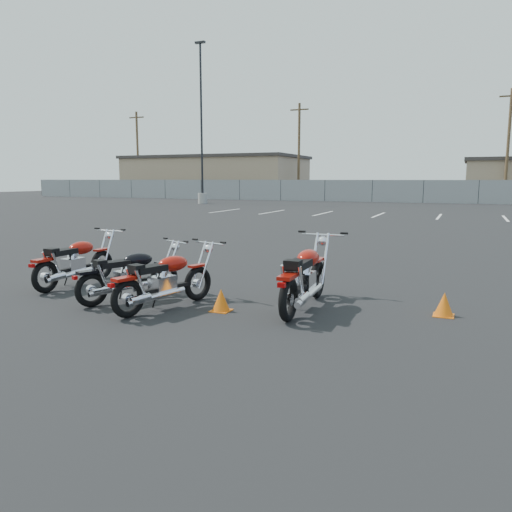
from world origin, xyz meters
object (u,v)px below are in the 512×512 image
at_px(motorcycle_second_black, 129,275).
at_px(motorcycle_rear_red, 305,277).
at_px(motorcycle_front_red, 75,262).
at_px(motorcycle_third_red, 165,280).

height_order(motorcycle_second_black, motorcycle_rear_red, motorcycle_rear_red).
relative_size(motorcycle_front_red, motorcycle_second_black, 1.09).
relative_size(motorcycle_front_red, motorcycle_third_red, 1.03).
relative_size(motorcycle_second_black, motorcycle_rear_red, 0.84).
distance_m(motorcycle_second_black, motorcycle_rear_red, 2.73).
distance_m(motorcycle_second_black, motorcycle_third_red, 0.83).
bearing_deg(motorcycle_third_red, motorcycle_second_black, 164.62).
distance_m(motorcycle_front_red, motorcycle_rear_red, 4.22).
bearing_deg(motorcycle_second_black, motorcycle_rear_red, 12.07).
relative_size(motorcycle_front_red, motorcycle_rear_red, 0.91).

